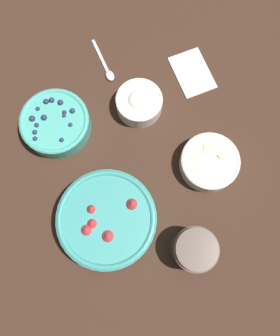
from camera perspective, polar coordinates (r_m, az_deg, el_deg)
The scene contains 8 objects.
ground_plane at distance 0.84m, azimuth -1.94°, elevation 4.30°, with size 4.00×4.00×0.00m, color #382319.
bowl_strawberries at distance 0.77m, azimuth -5.75°, elevation -8.90°, with size 0.23×0.23×0.08m.
bowl_blueberries at distance 0.85m, azimuth -14.51°, elevation 7.59°, with size 0.17×0.17×0.06m.
bowl_bananas at distance 0.81m, azimuth 11.99°, elevation 1.01°, with size 0.14×0.14×0.05m.
bowl_cream at distance 0.85m, azimuth -0.14°, elevation 11.35°, with size 0.12×0.12×0.06m.
jar_chocolate at distance 0.77m, azimuth 9.33°, elevation -13.79°, with size 0.10×0.10×0.09m.
napkin at distance 0.93m, azimuth 9.11°, elevation 16.12°, with size 0.15×0.12×0.01m.
spoon at distance 0.93m, azimuth -5.90°, elevation 16.95°, with size 0.14×0.05×0.01m.
Camera 1 is at (-0.26, 0.01, 0.80)m, focal length 35.00 mm.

